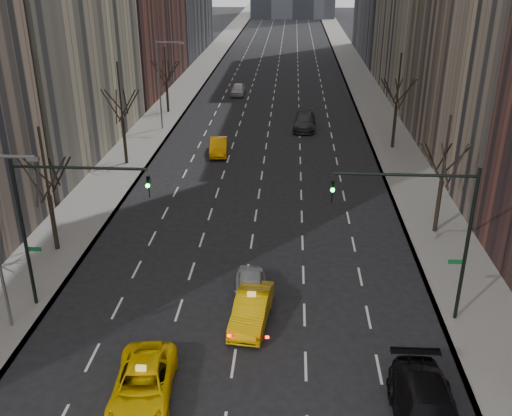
% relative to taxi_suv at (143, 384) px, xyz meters
% --- Properties ---
extents(sidewalk_left, '(4.50, 320.00, 0.15)m').
position_rel_taxi_suv_xyz_m(sidewalk_left, '(-8.76, 64.45, -0.65)').
color(sidewalk_left, slate).
rests_on(sidewalk_left, ground).
extents(sidewalk_right, '(4.50, 320.00, 0.15)m').
position_rel_taxi_suv_xyz_m(sidewalk_right, '(15.74, 64.45, -0.65)').
color(sidewalk_right, slate).
rests_on(sidewalk_right, ground).
extents(tree_lw_b, '(3.36, 3.50, 7.82)m').
position_rel_taxi_suv_xyz_m(tree_lw_b, '(-8.51, 12.45, 3.00)').
color(tree_lw_b, black).
rests_on(tree_lw_b, ground).
extents(tree_lw_c, '(3.36, 3.50, 8.74)m').
position_rel_taxi_suv_xyz_m(tree_lw_c, '(-8.51, 28.45, 3.31)').
color(tree_lw_c, black).
rests_on(tree_lw_c, ground).
extents(tree_lw_d, '(3.36, 3.50, 7.36)m').
position_rel_taxi_suv_xyz_m(tree_lw_d, '(-8.51, 46.45, 2.84)').
color(tree_lw_d, black).
rests_on(tree_lw_d, ground).
extents(tree_rw_b, '(3.36, 3.50, 7.82)m').
position_rel_taxi_suv_xyz_m(tree_rw_b, '(15.49, 16.45, 3.00)').
color(tree_rw_b, black).
rests_on(tree_rw_b, ground).
extents(tree_rw_c, '(3.36, 3.50, 8.74)m').
position_rel_taxi_suv_xyz_m(tree_rw_c, '(15.49, 34.45, 3.31)').
color(tree_rw_c, black).
rests_on(tree_rw_c, ground).
extents(traffic_mast_left, '(6.69, 0.39, 8.00)m').
position_rel_taxi_suv_xyz_m(traffic_mast_left, '(-5.62, 6.45, 4.76)').
color(traffic_mast_left, black).
rests_on(traffic_mast_left, ground).
extents(traffic_mast_right, '(6.69, 0.39, 8.00)m').
position_rel_taxi_suv_xyz_m(traffic_mast_right, '(12.60, 6.45, 4.76)').
color(traffic_mast_right, black).
rests_on(traffic_mast_right, ground).
extents(streetlight_far, '(2.83, 0.22, 9.00)m').
position_rel_taxi_suv_xyz_m(streetlight_far, '(-7.35, 39.45, 4.89)').
color(streetlight_far, slate).
rests_on(streetlight_far, ground).
extents(taxi_suv, '(2.83, 5.39, 1.45)m').
position_rel_taxi_suv_xyz_m(taxi_suv, '(0.00, 0.00, 0.00)').
color(taxi_suv, yellow).
rests_on(taxi_suv, ground).
extents(taxi_sedan, '(2.11, 4.78, 1.53)m').
position_rel_taxi_suv_xyz_m(taxi_sedan, '(4.09, 5.65, 0.04)').
color(taxi_sedan, '#DBA404').
rests_on(taxi_sedan, ground).
extents(silver_sedan_ahead, '(1.96, 4.32, 1.44)m').
position_rel_taxi_suv_xyz_m(silver_sedan_ahead, '(3.90, 7.50, -0.00)').
color(silver_sedan_ahead, '#A2A5AA').
rests_on(silver_sedan_ahead, ground).
extents(parked_suv_black, '(2.51, 6.11, 1.77)m').
position_rel_taxi_suv_xyz_m(parked_suv_black, '(11.29, -1.16, 0.16)').
color(parked_suv_black, black).
rests_on(parked_suv_black, ground).
extents(far_taxi, '(1.94, 4.52, 1.45)m').
position_rel_taxi_suv_xyz_m(far_taxi, '(-0.79, 31.80, 0.00)').
color(far_taxi, '#F89B05').
rests_on(far_taxi, ground).
extents(far_suv_grey, '(2.58, 5.74, 1.64)m').
position_rel_taxi_suv_xyz_m(far_suv_grey, '(7.24, 40.76, 0.09)').
color(far_suv_grey, '#2F2F34').
rests_on(far_suv_grey, ground).
extents(far_car_white, '(1.74, 4.32, 1.47)m').
position_rel_taxi_suv_xyz_m(far_car_white, '(-1.20, 56.15, 0.01)').
color(far_car_white, silver).
rests_on(far_car_white, ground).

